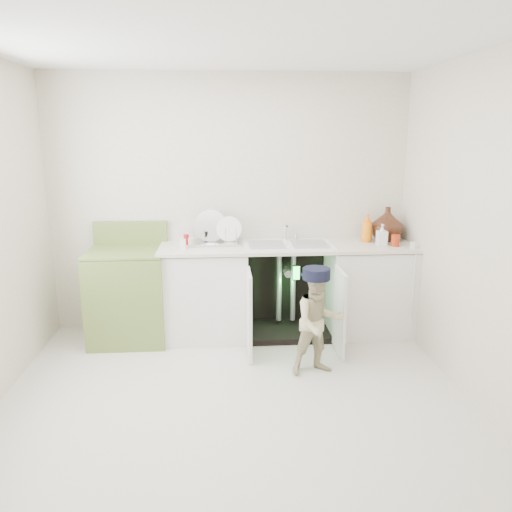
{
  "coord_description": "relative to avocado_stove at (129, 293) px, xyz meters",
  "views": [
    {
      "loc": [
        -0.08,
        -3.4,
        1.95
      ],
      "look_at": [
        0.21,
        0.7,
        0.92
      ],
      "focal_mm": 35.0,
      "sensor_mm": 36.0,
      "label": 1
    }
  ],
  "objects": [
    {
      "name": "room_shell",
      "position": [
        0.97,
        -1.18,
        0.8
      ],
      "size": [
        6.0,
        5.5,
        1.26
      ],
      "color": "beige",
      "rests_on": "ground"
    },
    {
      "name": "ground",
      "position": [
        0.97,
        -1.18,
        -0.45
      ],
      "size": [
        3.5,
        3.5,
        0.0
      ],
      "primitive_type": "plane",
      "color": "beige",
      "rests_on": "ground"
    },
    {
      "name": "avocado_stove",
      "position": [
        0.0,
        0.0,
        0.0
      ],
      "size": [
        0.71,
        0.65,
        1.1
      ],
      "color": "#5C7734",
      "rests_on": "ground"
    },
    {
      "name": "repair_worker",
      "position": [
        1.66,
        -0.83,
        0.0
      ],
      "size": [
        0.49,
        0.72,
        0.9
      ],
      "rotation": [
        0.0,
        0.0,
        0.22
      ],
      "color": "#BFB689",
      "rests_on": "ground"
    },
    {
      "name": "counter_run",
      "position": [
        1.55,
        0.03,
        0.02
      ],
      "size": [
        2.44,
        1.02,
        1.23
      ],
      "color": "silver",
      "rests_on": "ground"
    }
  ]
}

